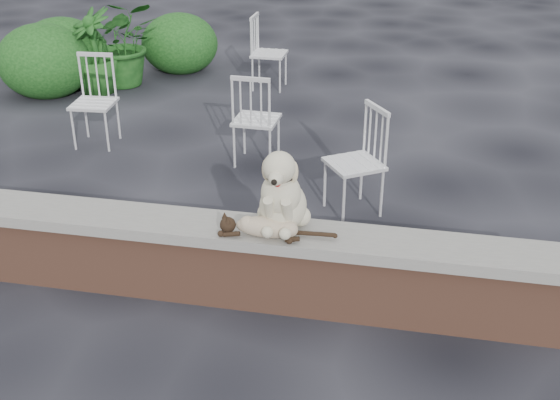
% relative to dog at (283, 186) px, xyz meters
% --- Properties ---
extents(ground, '(60.00, 60.00, 0.00)m').
position_rel_dog_xyz_m(ground, '(-1.01, -0.05, -0.88)').
color(ground, black).
rests_on(ground, ground).
extents(brick_wall, '(6.00, 0.30, 0.50)m').
position_rel_dog_xyz_m(brick_wall, '(-1.01, -0.05, -0.63)').
color(brick_wall, brown).
rests_on(brick_wall, ground).
extents(capstone, '(6.20, 0.40, 0.08)m').
position_rel_dog_xyz_m(capstone, '(-1.01, -0.05, -0.34)').
color(capstone, slate).
rests_on(capstone, brick_wall).
extents(dog, '(0.40, 0.52, 0.60)m').
position_rel_dog_xyz_m(dog, '(0.00, 0.00, 0.00)').
color(dog, beige).
rests_on(dog, capstone).
extents(cat, '(0.91, 0.22, 0.15)m').
position_rel_dog_xyz_m(cat, '(-0.08, -0.15, -0.22)').
color(cat, tan).
rests_on(cat, capstone).
extents(chair_d, '(0.78, 0.78, 0.94)m').
position_rel_dog_xyz_m(chair_d, '(0.34, 1.41, -0.41)').
color(chair_d, white).
rests_on(chair_d, ground).
extents(chair_e, '(0.57, 0.57, 0.94)m').
position_rel_dog_xyz_m(chair_e, '(-1.10, 4.66, -0.41)').
color(chair_e, white).
rests_on(chair_e, ground).
extents(chair_c, '(0.58, 0.58, 0.94)m').
position_rel_dog_xyz_m(chair_c, '(-0.71, 2.28, -0.41)').
color(chair_c, white).
rests_on(chair_c, ground).
extents(chair_b, '(0.60, 0.60, 0.94)m').
position_rel_dog_xyz_m(chair_b, '(-2.48, 2.41, -0.41)').
color(chair_b, white).
rests_on(chair_b, ground).
extents(potted_plant_a, '(1.21, 1.11, 1.13)m').
position_rel_dog_xyz_m(potted_plant_a, '(-2.98, 4.43, -0.32)').
color(potted_plant_a, '#113C12').
rests_on(potted_plant_a, ground).
extents(potted_plant_b, '(0.84, 0.84, 1.07)m').
position_rel_dog_xyz_m(potted_plant_b, '(-3.23, 4.05, -0.35)').
color(potted_plant_b, '#113C12').
rests_on(potted_plant_b, ground).
extents(shrubbery, '(2.46, 2.36, 0.94)m').
position_rel_dog_xyz_m(shrubbery, '(-3.45, 4.37, -0.47)').
color(shrubbery, '#113C12').
rests_on(shrubbery, ground).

